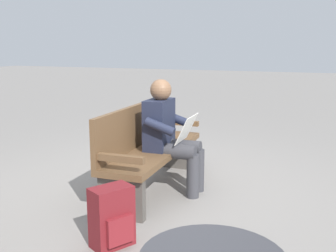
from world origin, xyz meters
name	(u,v)px	position (x,y,z in m)	size (l,w,h in m)	color
ground_plane	(155,189)	(0.00, 0.00, 0.00)	(40.00, 40.00, 0.00)	gray
bench_near	(148,147)	(0.00, -0.07, 0.46)	(1.82, 0.54, 0.90)	brown
person_seated	(169,133)	(-0.01, 0.16, 0.63)	(0.58, 0.58, 1.18)	#1E2338
backpack	(112,218)	(1.27, 0.20, 0.23)	(0.36, 0.33, 0.47)	maroon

